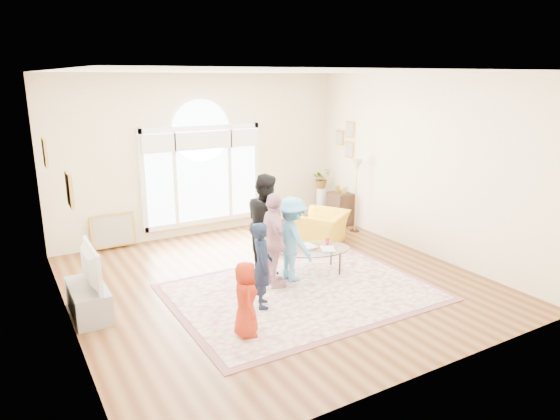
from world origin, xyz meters
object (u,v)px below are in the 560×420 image
area_rug (302,292)px  armchair (322,228)px  tv_console (89,300)px  coffee_table (313,250)px  television (86,266)px

area_rug → armchair: bearing=47.9°
tv_console → coffee_table: bearing=-4.7°
television → armchair: size_ratio=0.99×
area_rug → television: bearing=163.3°
area_rug → armchair: (1.52, 1.69, 0.31)m
area_rug → tv_console: (-2.88, 0.86, 0.20)m
tv_console → television: 0.49m
area_rug → coffee_table: coffee_table is taller
tv_console → coffee_table: size_ratio=0.72×
area_rug → tv_console: bearing=163.4°
coffee_table → armchair: armchair is taller
television → coffee_table: (3.45, -0.28, -0.30)m
tv_console → area_rug: bearing=-16.6°
television → coffee_table: television is taller
tv_console → television: (0.01, -0.00, 0.49)m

